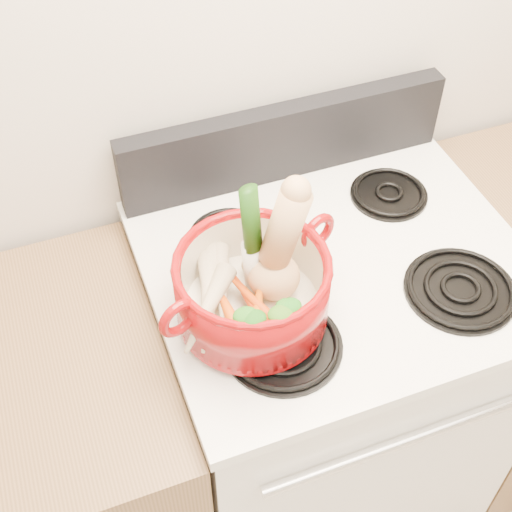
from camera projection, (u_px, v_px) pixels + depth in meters
name	position (u px, v px, depth m)	size (l,w,h in m)	color
wall_back	(279.00, 24.00, 1.44)	(3.50, 0.02, 2.60)	beige
stove_body	(322.00, 389.00, 1.83)	(0.76, 0.65, 0.92)	white
cooktop	(338.00, 266.00, 1.48)	(0.78, 0.67, 0.03)	white
control_backsplash	(285.00, 141.00, 1.60)	(0.76, 0.05, 0.18)	black
oven_handle	(406.00, 441.00, 1.38)	(0.02, 0.02, 0.60)	silver
burner_front_left	(283.00, 344.00, 1.32)	(0.22, 0.22, 0.02)	black
burner_front_right	(461.00, 288.00, 1.41)	(0.22, 0.22, 0.02)	black
burner_back_left	(229.00, 236.00, 1.51)	(0.17, 0.17, 0.02)	black
burner_back_right	(389.00, 193.00, 1.60)	(0.17, 0.17, 0.02)	black
dutch_oven	(252.00, 289.00, 1.30)	(0.28, 0.28, 0.14)	maroon
pot_handle_left	(179.00, 318.00, 1.20)	(0.08, 0.08, 0.02)	maroon
pot_handle_right	(318.00, 231.00, 1.34)	(0.08, 0.08, 0.02)	maroon
squash	(275.00, 247.00, 1.26)	(0.10, 0.10, 0.25)	tan
leek	(252.00, 241.00, 1.27)	(0.04, 0.04, 0.25)	silver
ginger	(262.00, 265.00, 1.37)	(0.08, 0.06, 0.04)	tan
parsnip_0	(209.00, 291.00, 1.32)	(0.05, 0.05, 0.25)	beige
parsnip_1	(209.00, 294.00, 1.31)	(0.04, 0.04, 0.18)	beige
parsnip_2	(221.00, 284.00, 1.32)	(0.04, 0.04, 0.17)	beige
parsnip_3	(207.00, 308.00, 1.28)	(0.04, 0.04, 0.19)	beige
carrot_0	(262.00, 310.00, 1.30)	(0.03, 0.03, 0.16)	#C15509
carrot_1	(229.00, 314.00, 1.29)	(0.03, 0.03, 0.16)	#DD5D0B
carrot_2	(258.00, 313.00, 1.28)	(0.03, 0.03, 0.18)	#BA3809
carrot_3	(257.00, 317.00, 1.27)	(0.03, 0.03, 0.15)	#DB590A
carrot_4	(259.00, 307.00, 1.28)	(0.03, 0.03, 0.14)	#D64D0A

